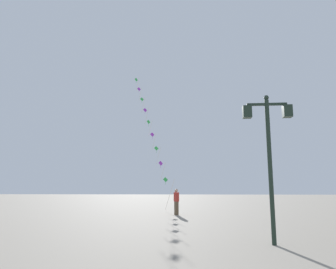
% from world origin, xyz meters
% --- Properties ---
extents(ground_plane, '(160.00, 160.00, 0.00)m').
position_xyz_m(ground_plane, '(0.00, 20.00, 0.00)').
color(ground_plane, gray).
extents(twin_lantern_lamp_post, '(1.57, 0.28, 4.76)m').
position_xyz_m(twin_lantern_lamp_post, '(2.19, 9.13, 3.31)').
color(twin_lantern_lamp_post, '#1E2D23').
rests_on(twin_lantern_lamp_post, ground_plane).
extents(kite_train, '(4.66, 8.50, 13.16)m').
position_xyz_m(kite_train, '(-3.97, 25.92, 6.90)').
color(kite_train, brown).
rests_on(kite_train, ground_plane).
extents(kite_flyer, '(0.40, 0.62, 1.71)m').
position_xyz_m(kite_flyer, '(-1.41, 20.11, 0.90)').
color(kite_flyer, brown).
rests_on(kite_flyer, ground_plane).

